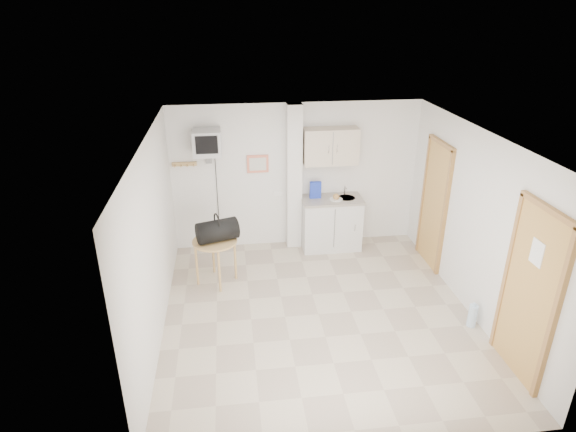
{
  "coord_description": "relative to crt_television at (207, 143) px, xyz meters",
  "views": [
    {
      "loc": [
        -1.12,
        -5.45,
        3.96
      ],
      "look_at": [
        -0.35,
        0.6,
        1.25
      ],
      "focal_mm": 30.0,
      "sensor_mm": 36.0,
      "label": 1
    }
  ],
  "objects": [
    {
      "name": "kitchenette",
      "position": [
        2.02,
        -0.02,
        -1.13
      ],
      "size": [
        1.03,
        0.58,
        2.1
      ],
      "color": "silver",
      "rests_on": "ground"
    },
    {
      "name": "crt_television",
      "position": [
        0.0,
        0.0,
        0.0
      ],
      "size": [
        0.44,
        0.45,
        2.15
      ],
      "color": "slate",
      "rests_on": "ground"
    },
    {
      "name": "ground",
      "position": [
        1.45,
        -2.02,
        -1.94
      ],
      "size": [
        4.5,
        4.5,
        0.0
      ],
      "primitive_type": "plane",
      "color": "#C0B097",
      "rests_on": "ground"
    },
    {
      "name": "duffel_bag",
      "position": [
        0.1,
        -0.99,
        -1.06
      ],
      "size": [
        0.67,
        0.5,
        0.44
      ],
      "rotation": [
        0.0,
        0.0,
        0.32
      ],
      "color": "black",
      "rests_on": "round_table"
    },
    {
      "name": "room_envelope",
      "position": [
        1.69,
        -1.93,
        -0.4
      ],
      "size": [
        4.24,
        4.54,
        2.55
      ],
      "color": "white",
      "rests_on": "ground"
    },
    {
      "name": "round_table",
      "position": [
        0.05,
        -0.97,
        -1.31
      ],
      "size": [
        0.67,
        0.67,
        0.71
      ],
      "rotation": [
        0.0,
        0.0,
        0.17
      ],
      "color": "#AD8548",
      "rests_on": "ground"
    },
    {
      "name": "water_bottle",
      "position": [
        3.43,
        -2.53,
        -1.78
      ],
      "size": [
        0.12,
        0.12,
        0.36
      ],
      "color": "silver",
      "rests_on": "ground"
    }
  ]
}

